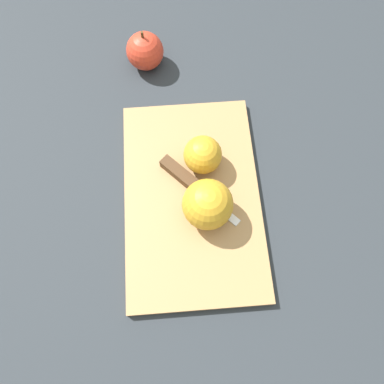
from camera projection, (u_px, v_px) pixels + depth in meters
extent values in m
plane|color=#282D33|center=(192.00, 199.00, 0.64)|extent=(4.00, 4.00, 0.00)
cube|color=#A37A4C|center=(192.00, 198.00, 0.63)|extent=(0.37, 0.24, 0.02)
sphere|color=gold|center=(203.00, 155.00, 0.62)|extent=(0.06, 0.06, 0.06)
cylinder|color=beige|center=(202.00, 152.00, 0.62)|extent=(0.02, 0.06, 0.06)
sphere|color=gold|center=(208.00, 204.00, 0.58)|extent=(0.08, 0.08, 0.08)
cylinder|color=beige|center=(206.00, 200.00, 0.58)|extent=(0.03, 0.07, 0.08)
cube|color=silver|center=(217.00, 206.00, 0.62)|extent=(0.07, 0.07, 0.00)
cube|color=#472D19|center=(180.00, 174.00, 0.63)|extent=(0.07, 0.07, 0.02)
sphere|color=red|center=(145.00, 51.00, 0.71)|extent=(0.07, 0.07, 0.07)
cylinder|color=#4C3319|center=(142.00, 35.00, 0.67)|extent=(0.01, 0.01, 0.01)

